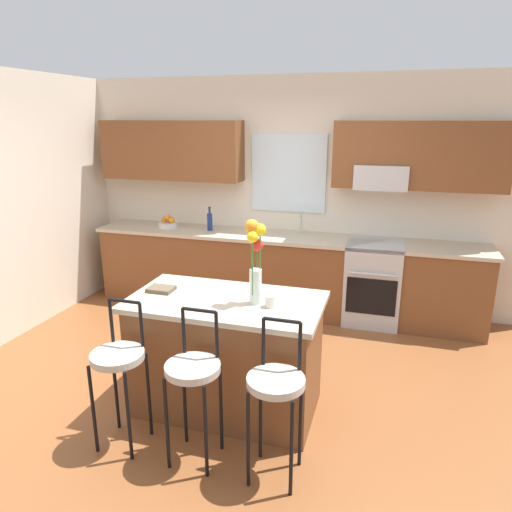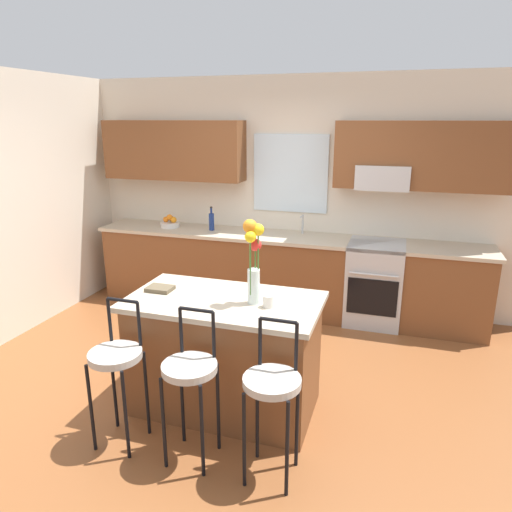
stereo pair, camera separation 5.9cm
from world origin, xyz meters
name	(u,v)px [view 1 (the left image)]	position (x,y,z in m)	size (l,w,h in m)	color
ground_plane	(235,382)	(0.00, 0.00, 0.00)	(14.00, 14.00, 0.00)	brown
wall_left	(3,209)	(-2.56, 0.30, 1.35)	(0.12, 4.60, 2.70)	beige
back_wall_assembly	(290,181)	(0.02, 1.98, 1.51)	(5.60, 0.50, 2.70)	beige
counter_run	(281,273)	(0.00, 1.70, 0.47)	(4.56, 0.64, 0.92)	brown
sink_faucet	(301,222)	(0.19, 1.84, 1.06)	(0.02, 0.13, 0.23)	#B7BABC
oven_range	(373,282)	(1.06, 1.68, 0.46)	(0.60, 0.64, 0.92)	#B7BABC
kitchen_island	(227,354)	(0.06, -0.35, 0.46)	(1.46, 0.80, 0.92)	brown
bar_stool_near	(119,362)	(-0.49, -0.96, 0.64)	(0.36, 0.36, 1.04)	black
bar_stool_middle	(193,374)	(0.06, -0.96, 0.64)	(0.36, 0.36, 1.04)	black
bar_stool_far	(276,388)	(0.61, -0.96, 0.64)	(0.36, 0.36, 1.04)	black
flower_vase	(255,256)	(0.29, -0.36, 1.28)	(0.15, 0.16, 0.63)	silver
mug_ceramic	(270,301)	(0.42, -0.40, 0.97)	(0.08, 0.08, 0.09)	silver
cookbook	(161,289)	(-0.48, -0.33, 0.94)	(0.20, 0.15, 0.03)	brown
fruit_bowl_oranges	(168,223)	(-1.45, 1.70, 0.97)	(0.24, 0.24, 0.16)	silver
bottle_olive_oil	(210,221)	(-0.89, 1.70, 1.03)	(0.06, 0.06, 0.29)	navy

